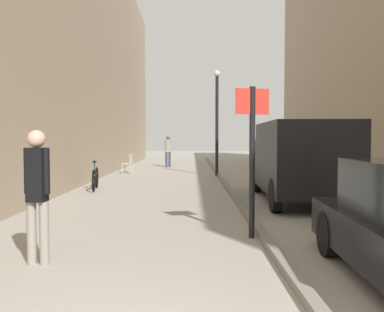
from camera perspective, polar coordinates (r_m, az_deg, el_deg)
ground_plane at (r=14.45m, az=-1.68°, el=-4.30°), size 80.00×80.00×0.00m
building_facade_left at (r=15.94m, az=-22.17°, el=16.77°), size 3.47×40.00×11.38m
kerb_strip at (r=14.49m, az=4.59°, el=-4.05°), size 0.16×40.00×0.12m
pedestrian_main_foreground at (r=5.86m, az=-21.32°, el=-4.15°), size 0.36×0.24×1.83m
pedestrian_mid_block at (r=24.03m, az=-3.66°, el=1.02°), size 0.37×0.25×1.88m
delivery_van at (r=11.34m, az=14.51°, el=-0.38°), size 2.15×5.16×2.13m
street_sign_post at (r=6.97m, az=8.28°, el=1.06°), size 0.59×0.17×2.60m
lamp_post at (r=18.24m, az=3.32°, el=5.68°), size 0.28×0.28×4.76m
bicycle_leaning at (r=13.82m, az=-13.78°, el=-3.10°), size 0.31×1.76×0.98m
cafe_chair_near_window at (r=19.96m, az=-9.15°, el=-0.87°), size 0.49×0.49×0.94m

